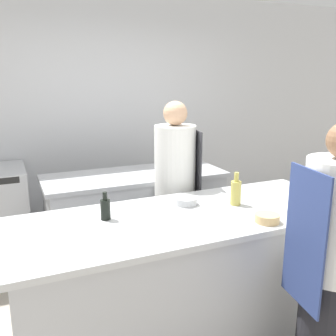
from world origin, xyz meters
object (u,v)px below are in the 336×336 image
object	(u,v)px
bowl_mixing_large	(186,201)
bowl_prep_small	(267,218)
chef_at_stove	(175,195)
bottle_vinegar	(236,192)
chef_at_prep_near	(331,265)
bottle_wine	(105,209)
bottle_olive_oil	(332,200)

from	to	relation	value
bowl_mixing_large	bowl_prep_small	size ratio (longest dim) A/B	1.00
chef_at_stove	bottle_vinegar	distance (m)	0.72
bowl_prep_small	bowl_mixing_large	bearing A→B (deg)	122.33
chef_at_prep_near	bottle_vinegar	world-z (taller)	chef_at_prep_near
chef_at_prep_near	bottle_vinegar	size ratio (longest dim) A/B	6.58
chef_at_stove	bottle_wine	xyz separation A→B (m)	(-0.77, -0.56, 0.18)
bottle_olive_oil	chef_at_prep_near	bearing A→B (deg)	-135.42
bottle_olive_oil	bowl_prep_small	bearing A→B (deg)	177.01
chef_at_prep_near	bottle_vinegar	bearing A→B (deg)	17.69
chef_at_stove	bowl_mixing_large	xyz separation A→B (m)	(-0.15, -0.52, 0.13)
bowl_mixing_large	bottle_vinegar	bearing A→B (deg)	-23.70
bottle_wine	bottle_vinegar	bearing A→B (deg)	-6.03
bottle_olive_oil	bottle_wine	xyz separation A→B (m)	(-1.48, 0.50, -0.01)
chef_at_prep_near	chef_at_stove	size ratio (longest dim) A/B	0.98
bottle_vinegar	bottle_wine	distance (m)	0.96
bottle_wine	bowl_prep_small	distance (m)	1.06
bottle_vinegar	bowl_mixing_large	bearing A→B (deg)	156.30
chef_at_prep_near	chef_at_stove	bearing A→B (deg)	21.09
bottle_vinegar	bowl_prep_small	xyz separation A→B (m)	(-0.00, -0.37, -0.07)
chef_at_stove	bottle_olive_oil	world-z (taller)	chef_at_stove
chef_at_prep_near	bottle_olive_oil	bearing A→B (deg)	-35.56
chef_at_stove	bowl_prep_small	distance (m)	1.06
chef_at_stove	bowl_mixing_large	size ratio (longest dim) A/B	10.32
bottle_olive_oil	bowl_prep_small	world-z (taller)	bottle_olive_oil
bottle_olive_oil	bowl_mixing_large	size ratio (longest dim) A/B	1.40
chef_at_stove	bottle_vinegar	xyz separation A→B (m)	(0.18, -0.66, 0.20)
chef_at_prep_near	bowl_prep_small	world-z (taller)	chef_at_prep_near
chef_at_prep_near	bowl_prep_small	bearing A→B (deg)	24.79
bowl_prep_small	bottle_olive_oil	bearing A→B (deg)	-2.99
chef_at_stove	bottle_vinegar	world-z (taller)	chef_at_stove
chef_at_prep_near	bottle_olive_oil	distance (m)	0.62
bottle_vinegar	bowl_mixing_large	distance (m)	0.37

